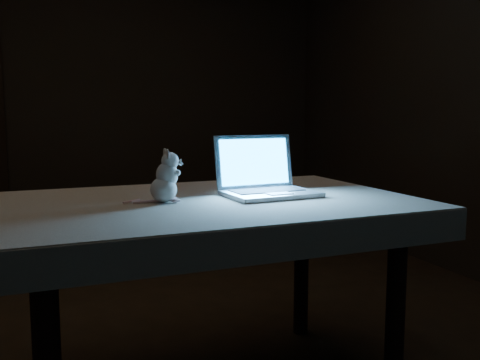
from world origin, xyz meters
name	(u,v)px	position (x,y,z in m)	size (l,w,h in m)	color
floor	(119,341)	(0.00, 0.00, 0.00)	(5.00, 5.00, 0.00)	black
back_wall	(75,85)	(0.00, 2.50, 1.30)	(4.50, 0.04, 2.60)	black
table	(209,298)	(0.27, -0.57, 0.37)	(1.37, 0.88, 0.74)	black
tablecloth	(203,214)	(0.24, -0.58, 0.69)	(1.48, 0.99, 0.11)	beige
laptop	(271,166)	(0.51, -0.58, 0.86)	(0.34, 0.30, 0.23)	#B1B1B6
plush_mouse	(163,176)	(0.10, -0.58, 0.84)	(0.14, 0.14, 0.19)	silver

